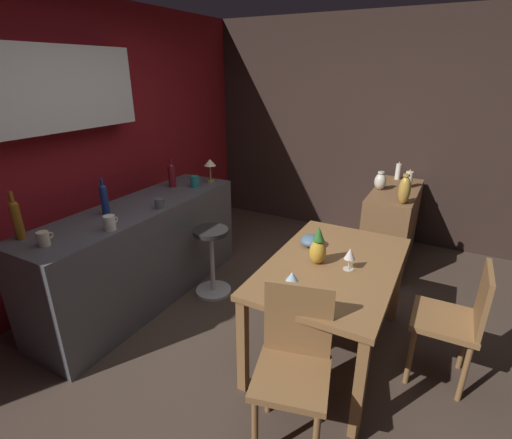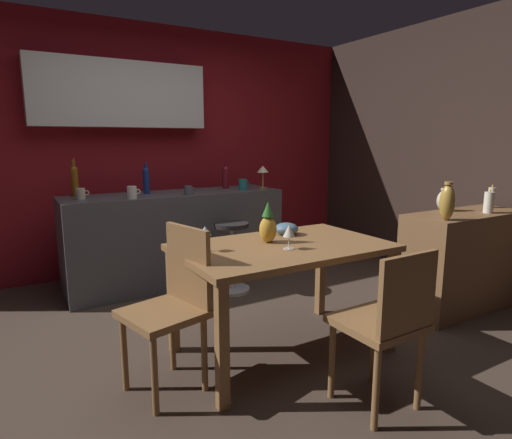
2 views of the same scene
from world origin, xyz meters
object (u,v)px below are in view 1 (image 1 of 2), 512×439
object	(u,v)px
chair_by_doorway	(456,319)
wine_bottle_ruby	(172,174)
sideboard_cabinet	(391,226)
fruit_bowl	(312,241)
vase_brass	(404,190)
wine_bottle_amber	(16,218)
wine_glass_right	(292,278)
chair_near_window	(294,361)
wine_glass_left	(350,254)
cup_teal	(195,181)
pillar_candle_tall	(409,180)
vase_ceramic_ivory	(380,181)
dining_table	(333,274)
pineapple_centerpiece	(318,248)
bar_stool	(212,260)
pillar_candle_short	(398,171)
cup_white	(110,223)
counter_lamp	(210,165)
cup_slate	(159,203)
cup_cream	(44,239)
wine_bottle_cobalt	(104,198)

from	to	relation	value
chair_by_doorway	wine_bottle_ruby	distance (m)	2.72
sideboard_cabinet	fruit_bowl	distance (m)	1.62
fruit_bowl	vase_brass	size ratio (longest dim) A/B	0.59
wine_bottle_amber	wine_glass_right	bearing A→B (deg)	-75.71
chair_near_window	wine_glass_left	bearing A→B (deg)	-6.09
cup_teal	pillar_candle_tall	xyz separation A→B (m)	(1.26, -1.85, -0.05)
wine_bottle_ruby	vase_brass	bearing A→B (deg)	-69.34
cup_teal	vase_ceramic_ivory	bearing A→B (deg)	-56.77
dining_table	wine_glass_left	xyz separation A→B (m)	(-0.03, -0.11, 0.20)
pineapple_centerpiece	wine_glass_left	bearing A→B (deg)	-85.12
bar_stool	pillar_candle_short	distance (m)	2.37
cup_white	vase_ceramic_ivory	world-z (taller)	vase_ceramic_ivory
wine_bottle_amber	pillar_candle_short	world-z (taller)	wine_bottle_amber
counter_lamp	cup_slate	bearing A→B (deg)	-175.43
wine_bottle_ruby	pillar_candle_tall	size ratio (longest dim) A/B	1.41
wine_glass_left	cup_cream	bearing A→B (deg)	117.17
chair_by_doorway	counter_lamp	world-z (taller)	counter_lamp
pineapple_centerpiece	wine_bottle_cobalt	distance (m)	1.73
wine_bottle_cobalt	vase_ceramic_ivory	size ratio (longest dim) A/B	1.56
chair_near_window	counter_lamp	bearing A→B (deg)	45.67
wine_glass_right	wine_bottle_amber	distance (m)	1.91
wine_glass_right	sideboard_cabinet	bearing A→B (deg)	-6.03
cup_slate	vase_brass	distance (m)	2.22
counter_lamp	bar_stool	bearing A→B (deg)	-146.52
wine_bottle_amber	vase_brass	xyz separation A→B (m)	(2.26, -2.20, -0.10)
cup_cream	counter_lamp	world-z (taller)	counter_lamp
bar_stool	pillar_candle_short	world-z (taller)	pillar_candle_short
chair_by_doorway	wine_glass_right	world-z (taller)	wine_glass_right
pillar_candle_short	vase_ceramic_ivory	world-z (taller)	pillar_candle_short
chair_by_doorway	pineapple_centerpiece	bearing A→B (deg)	99.38
wine_glass_right	pillar_candle_short	world-z (taller)	pillar_candle_short
fruit_bowl	cup_teal	distance (m)	1.46
chair_near_window	bar_stool	bearing A→B (deg)	50.84
sideboard_cabinet	pineapple_centerpiece	distance (m)	1.85
sideboard_cabinet	wine_bottle_cobalt	distance (m)	2.91
wine_bottle_cobalt	cup_slate	xyz separation A→B (m)	(0.31, -0.29, -0.09)
wine_bottle_cobalt	pillar_candle_short	world-z (taller)	wine_bottle_cobalt
wine_glass_left	cup_cream	distance (m)	2.04
wine_bottle_cobalt	chair_near_window	bearing A→B (deg)	-102.66
wine_glass_right	cup_teal	distance (m)	1.88
sideboard_cabinet	chair_near_window	distance (m)	2.50
wine_glass_left	wine_bottle_amber	size ratio (longest dim) A/B	0.45
wine_glass_right	wine_bottle_ruby	size ratio (longest dim) A/B	0.56
wine_bottle_cobalt	cup_slate	world-z (taller)	wine_bottle_cobalt
counter_lamp	vase_ceramic_ivory	size ratio (longest dim) A/B	1.27
wine_glass_right	wine_bottle_ruby	bearing A→B (deg)	59.88
pineapple_centerpiece	cup_teal	xyz separation A→B (m)	(0.65, 1.52, 0.10)
wine_glass_left	cup_white	distance (m)	1.72
dining_table	bar_stool	size ratio (longest dim) A/B	2.06
wine_bottle_cobalt	pillar_candle_tall	bearing A→B (deg)	-42.37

